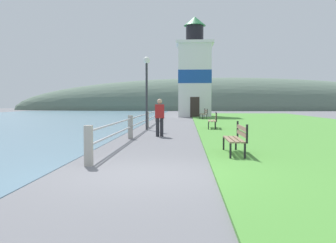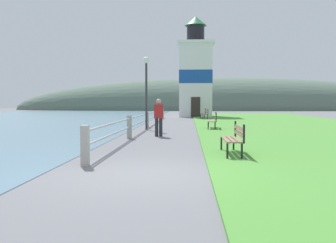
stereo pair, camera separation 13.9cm
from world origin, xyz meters
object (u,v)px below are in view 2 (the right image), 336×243
Objects in this scene: park_bench_far at (205,113)px; person_strolling at (159,116)px; lighthouse at (195,74)px; park_bench_near at (234,137)px; park_bench_midway at (213,120)px; lamp_post at (146,79)px.

person_strolling is at bearing 75.62° from park_bench_far.
lighthouse is (-0.73, 5.97, 3.79)m from park_bench_far.
park_bench_far is at bearing -90.52° from park_bench_near.
lighthouse reaches higher than park_bench_midway.
park_bench_midway is 1.05× the size of park_bench_far.
park_bench_near is 0.45× the size of lamp_post.
park_bench_far is at bearing 73.08° from lamp_post.
park_bench_far is at bearing -83.07° from lighthouse.
person_strolling is (-2.71, -16.15, 0.36)m from park_bench_far.
park_bench_near is 0.97× the size of park_bench_far.
lamp_post is (-3.71, -12.18, 2.20)m from park_bench_far.
park_bench_near is 10.62m from lamp_post.
lamp_post is (-3.58, 9.75, 2.20)m from park_bench_near.
park_bench_near and park_bench_far have the same top height.
lighthouse is at bearing -9.23° from person_strolling.
person_strolling is at bearing 62.38° from park_bench_midway.
lamp_post reaches higher than park_bench_far.
park_bench_far is 12.92m from lamp_post.
park_bench_far is (0.13, 21.94, 0.00)m from park_bench_near.
lighthouse is (-0.69, 17.70, 3.79)m from park_bench_midway.
park_bench_near is 10.21m from park_bench_midway.
park_bench_near is 6.34m from person_strolling.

